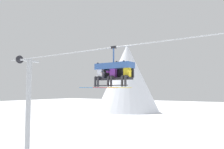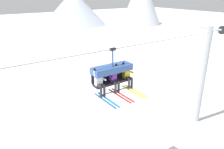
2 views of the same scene
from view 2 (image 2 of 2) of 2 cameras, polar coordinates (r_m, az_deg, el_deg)
The scene contains 7 objects.
mountain_peak_central at distance 70.36m, azimuth -9.96°, elevation 16.81°, with size 19.48×19.48×10.08m.
lift_tower_far at distance 17.70m, azimuth 22.85°, elevation -0.03°, with size 0.36×1.88×7.73m.
lift_cable at distance 10.11m, azimuth 2.57°, elevation 7.03°, with size 18.73×0.05×0.05m.
chairlift_chair at distance 10.21m, azimuth -0.05°, elevation 0.77°, with size 2.00×0.74×2.01m.
skier_white at distance 9.73m, azimuth -3.18°, elevation -2.01°, with size 0.48×1.70×1.34m.
skier_purple at distance 10.14m, azimuth 0.65°, elevation -1.00°, with size 0.48×1.70×1.34m.
skier_yellow at distance 10.58m, azimuth 4.12°, elevation -0.09°, with size 0.48×1.70×1.34m.
Camera 2 is at (-5.71, -8.59, 9.90)m, focal length 35.00 mm.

